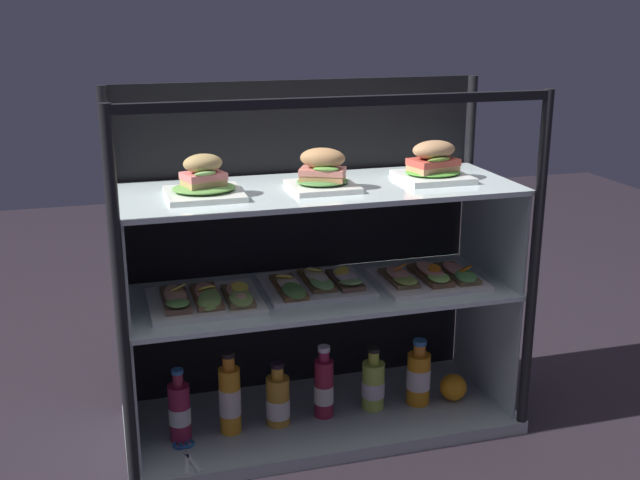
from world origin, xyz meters
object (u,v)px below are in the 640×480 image
plated_roll_sandwich_far_right (204,182)px  juice_bottle_front_fourth (324,387)px  plated_roll_sandwich_mid_left (433,165)px  juice_bottle_front_right_end (278,401)px  plated_roll_sandwich_mid_right (322,174)px  orange_fruit_beside_bottles (453,387)px  juice_bottle_tucked_behind (373,384)px  open_sandwich_tray_left_of_center (429,276)px  juice_bottle_front_left_end (418,377)px  open_sandwich_tray_far_right (206,299)px  juice_bottle_near_post (230,398)px  juice_bottle_back_right (180,411)px  kitchen_scissors (185,448)px  open_sandwich_tray_center (316,283)px

plated_roll_sandwich_far_right → juice_bottle_front_fourth: 0.72m
plated_roll_sandwich_mid_left → juice_bottle_front_right_end: plated_roll_sandwich_mid_left is taller
plated_roll_sandwich_mid_right → orange_fruit_beside_bottles: (0.42, -0.01, -0.69)m
plated_roll_sandwich_mid_right → juice_bottle_tucked_behind: bearing=3.4°
plated_roll_sandwich_mid_right → open_sandwich_tray_left_of_center: bearing=0.4°
plated_roll_sandwich_far_right → juice_bottle_front_left_end: size_ratio=0.94×
open_sandwich_tray_far_right → open_sandwich_tray_left_of_center: open_sandwich_tray_far_right is taller
plated_roll_sandwich_mid_left → juice_bottle_tucked_behind: (-0.17, -0.02, -0.66)m
juice_bottle_near_post → plated_roll_sandwich_far_right: bearing=167.2°
open_sandwich_tray_far_right → juice_bottle_front_fourth: open_sandwich_tray_far_right is taller
plated_roll_sandwich_mid_right → plated_roll_sandwich_mid_left: 0.34m
plated_roll_sandwich_mid_right → juice_bottle_tucked_behind: plated_roll_sandwich_mid_right is taller
juice_bottle_back_right → orange_fruit_beside_bottles: 0.84m
plated_roll_sandwich_mid_left → kitchen_scissors: plated_roll_sandwich_mid_left is taller
juice_bottle_front_right_end → juice_bottle_front_fourth: bearing=2.8°
juice_bottle_near_post → juice_bottle_front_left_end: 0.58m
juice_bottle_tucked_behind → juice_bottle_back_right: bearing=-177.9°
open_sandwich_tray_center → juice_bottle_front_fourth: 0.32m
open_sandwich_tray_center → kitchen_scissors: (-0.41, -0.11, -0.40)m
open_sandwich_tray_center → juice_bottle_back_right: bearing=-172.4°
open_sandwich_tray_left_of_center → juice_bottle_front_left_end: size_ratio=1.44×
plated_roll_sandwich_mid_right → juice_bottle_front_fourth: 0.64m
juice_bottle_front_right_end → kitchen_scissors: bearing=-166.8°
juice_bottle_tucked_behind → orange_fruit_beside_bottles: bearing=-5.4°
juice_bottle_front_fourth → kitchen_scissors: juice_bottle_front_fourth is taller
open_sandwich_tray_far_right → juice_bottle_front_right_end: (0.20, -0.00, -0.34)m
plated_roll_sandwich_far_right → juice_bottle_near_post: 0.63m
open_sandwich_tray_center → open_sandwich_tray_left_of_center: size_ratio=1.00×
plated_roll_sandwich_mid_left → open_sandwich_tray_far_right: plated_roll_sandwich_mid_left is taller
orange_fruit_beside_bottles → kitchen_scissors: size_ratio=0.48×
open_sandwich_tray_center → open_sandwich_tray_left_of_center: open_sandwich_tray_left_of_center is taller
plated_roll_sandwich_mid_right → juice_bottle_tucked_behind: (0.16, 0.01, -0.66)m
open_sandwich_tray_left_of_center → juice_bottle_tucked_behind: 0.37m
open_sandwich_tray_far_right → juice_bottle_back_right: open_sandwich_tray_far_right is taller
juice_bottle_front_right_end → juice_bottle_tucked_behind: size_ratio=0.99×
plated_roll_sandwich_mid_right → juice_bottle_back_right: (-0.42, -0.01, -0.65)m
plated_roll_sandwich_far_right → open_sandwich_tray_left_of_center: size_ratio=0.65×
plated_roll_sandwich_far_right → open_sandwich_tray_far_right: (-0.01, -0.00, -0.32)m
juice_bottle_near_post → juice_bottle_front_fourth: size_ratio=1.11×
open_sandwich_tray_left_of_center → juice_bottle_front_left_end: (-0.02, -0.00, -0.32)m
juice_bottle_front_fourth → kitchen_scissors: (-0.42, -0.07, -0.09)m
open_sandwich_tray_center → open_sandwich_tray_left_of_center: bearing=-6.9°
open_sandwich_tray_far_right → juice_bottle_tucked_behind: bearing=1.0°
plated_roll_sandwich_mid_left → juice_bottle_back_right: size_ratio=0.89×
juice_bottle_back_right → juice_bottle_front_fourth: 0.42m
plated_roll_sandwich_mid_left → orange_fruit_beside_bottles: (0.08, -0.04, -0.69)m
plated_roll_sandwich_mid_left → juice_bottle_front_right_end: size_ratio=0.99×
plated_roll_sandwich_mid_right → open_sandwich_tray_far_right: plated_roll_sandwich_mid_right is taller
plated_roll_sandwich_mid_left → open_sandwich_tray_far_right: 0.74m
juice_bottle_tucked_behind → juice_bottle_front_left_end: juice_bottle_front_left_end is taller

